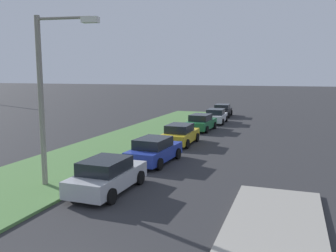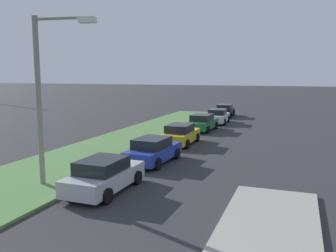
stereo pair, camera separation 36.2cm
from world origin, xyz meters
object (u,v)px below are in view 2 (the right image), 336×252
parked_car_blue (153,150)px  parked_car_green (202,123)px  parked_car_silver (104,175)px  parked_car_yellow (180,134)px  parked_car_white (218,116)px  streetlight (46,89)px  parked_car_black (225,111)px

parked_car_blue → parked_car_green: (12.40, 0.38, 0.00)m
parked_car_silver → parked_car_yellow: (11.09, 0.19, 0.00)m
parked_car_green → parked_car_white: (5.26, -0.25, 0.00)m
parked_car_green → parked_car_white: size_ratio=1.00×
parked_car_silver → parked_car_yellow: bearing=1.9°
parked_car_blue → streetlight: streetlight is taller
parked_car_yellow → parked_car_black: same height
parked_car_yellow → parked_car_black: (17.89, 0.32, 0.00)m
streetlight → parked_car_blue: bearing=-25.7°
parked_car_green → parked_car_white: same height
parked_car_yellow → parked_car_black: size_ratio=0.98×
parked_car_green → parked_car_white: bearing=-0.3°
parked_car_blue → parked_car_green: bearing=5.0°
parked_car_yellow → parked_car_green: size_ratio=0.99×
parked_car_yellow → parked_car_green: (6.69, 0.13, 0.00)m
parked_car_yellow → parked_car_silver: bearing=-179.5°
parked_car_blue → parked_car_green: size_ratio=1.00×
parked_car_blue → parked_car_yellow: (5.71, 0.25, 0.00)m
parked_car_blue → parked_car_green: 12.41m
parked_car_silver → parked_car_blue: (5.37, -0.06, 0.00)m
parked_car_silver → streetlight: size_ratio=0.58×
parked_car_yellow → parked_car_blue: bearing=-178.0°
parked_car_yellow → parked_car_green: same height
parked_car_silver → parked_car_green: 17.78m
parked_car_green → streetlight: size_ratio=0.58×
parked_car_silver → parked_car_yellow: same height
parked_car_yellow → parked_car_white: 11.95m
parked_car_silver → parked_car_blue: 5.37m
parked_car_yellow → streetlight: streetlight is taller
parked_car_yellow → parked_car_white: same height
parked_car_blue → streetlight: size_ratio=0.59×
parked_car_yellow → parked_car_black: bearing=0.6°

